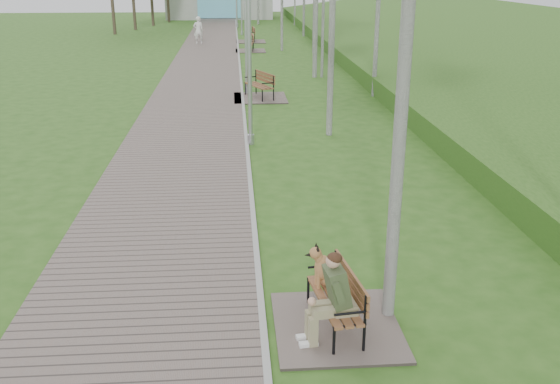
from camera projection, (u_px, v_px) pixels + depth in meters
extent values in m
plane|color=#2B5318|center=(252.00, 206.00, 12.98)|extent=(120.00, 120.00, 0.00)
cube|color=#6E6059|center=(206.00, 61.00, 33.01)|extent=(3.50, 67.00, 0.04)
cube|color=#999993|center=(239.00, 60.00, 33.13)|extent=(0.10, 67.00, 0.05)
cube|color=#497729|center=(469.00, 62.00, 32.57)|extent=(14.00, 70.00, 1.60)
cube|color=#61B8D8|center=(219.00, 4.00, 57.75)|extent=(4.00, 0.20, 2.60)
cube|color=#6E6059|center=(337.00, 326.00, 8.62)|extent=(1.72, 1.91, 0.04)
cube|color=brown|center=(334.00, 300.00, 8.48)|extent=(0.61, 1.47, 0.04)
cube|color=brown|center=(351.00, 281.00, 8.44)|extent=(0.22, 1.42, 0.31)
cube|color=#6E6059|center=(260.00, 98.00, 23.61)|extent=(1.97, 2.19, 0.04)
cube|color=brown|center=(259.00, 86.00, 23.45)|extent=(1.09, 1.71, 0.04)
cube|color=brown|center=(265.00, 77.00, 23.46)|extent=(0.68, 1.53, 0.36)
cube|color=#6E6059|center=(250.00, 51.00, 36.88)|extent=(1.75, 1.94, 0.04)
cube|color=brown|center=(250.00, 44.00, 36.74)|extent=(0.54, 1.48, 0.04)
cube|color=brown|center=(253.00, 39.00, 36.65)|extent=(0.14, 1.46, 0.32)
cube|color=#6E6059|center=(251.00, 42.00, 41.46)|extent=(1.92, 2.14, 0.04)
cube|color=brown|center=(250.00, 34.00, 41.30)|extent=(0.59, 1.63, 0.04)
cube|color=brown|center=(254.00, 30.00, 41.23)|extent=(0.15, 1.60, 0.35)
cylinder|color=#9FA2A7|center=(251.00, 139.00, 17.47)|extent=(0.19, 0.19, 0.29)
cylinder|color=#9FA2A7|center=(250.00, 59.00, 16.71)|extent=(0.11, 0.11, 4.77)
cylinder|color=#9FA2A7|center=(247.00, 91.00, 24.39)|extent=(0.18, 0.18, 0.28)
cylinder|color=#9FA2A7|center=(246.00, 34.00, 23.66)|extent=(0.11, 0.11, 4.60)
cylinder|color=#9FA2A7|center=(242.00, 33.00, 45.61)|extent=(0.17, 0.17, 0.26)
cylinder|color=#9FA2A7|center=(241.00, 4.00, 44.92)|extent=(0.10, 0.10, 4.35)
cylinder|color=#9FA2A7|center=(237.00, 25.00, 51.33)|extent=(0.22, 0.22, 0.32)
imported|color=white|center=(198.00, 30.00, 39.96)|extent=(0.71, 0.54, 1.74)
cylinder|color=silver|center=(407.00, 21.00, 7.52)|extent=(0.16, 0.16, 8.18)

